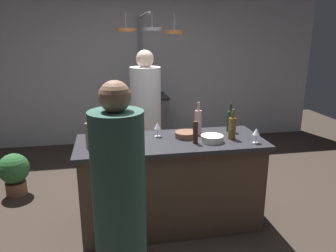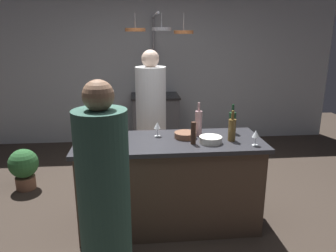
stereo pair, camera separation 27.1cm
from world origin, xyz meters
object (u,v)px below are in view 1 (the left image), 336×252
(wine_bottle_red, at_px, (121,126))
(wine_bottle_white, at_px, (89,135))
(mixing_bowl_ceramic, at_px, (212,139))
(wine_bottle_amber, at_px, (232,128))
(potted_plant, at_px, (14,172))
(stove_range, at_px, (144,121))
(wine_glass_near_right_guest, at_px, (99,128))
(bar_stool_left, at_px, (123,230))
(wine_glass_near_left_guest, at_px, (256,132))
(mixing_bowl_wooden, at_px, (186,135))
(wine_glass_by_chef, at_px, (157,126))
(wine_bottle_rose, at_px, (198,122))
(guest_left, at_px, (120,213))
(pepper_mill, at_px, (195,132))
(chef, at_px, (146,127))
(wine_bottle_green, at_px, (230,121))

(wine_bottle_red, bearing_deg, wine_bottle_white, -133.83)
(mixing_bowl_ceramic, bearing_deg, wine_bottle_amber, 13.36)
(potted_plant, xyz_separation_m, wine_bottle_white, (0.97, -1.04, 0.73))
(stove_range, relative_size, wine_glass_near_right_guest, 6.10)
(wine_bottle_amber, bearing_deg, bar_stool_left, -153.19)
(stove_range, bearing_deg, wine_glass_near_left_guest, -74.10)
(wine_bottle_white, height_order, mixing_bowl_wooden, wine_bottle_white)
(wine_glass_by_chef, bearing_deg, potted_plant, 153.21)
(stove_range, height_order, bar_stool_left, stove_range)
(wine_bottle_rose, distance_m, wine_glass_by_chef, 0.41)
(stove_range, relative_size, wine_bottle_white, 2.81)
(wine_bottle_red, bearing_deg, potted_plant, 149.64)
(wine_bottle_rose, distance_m, wine_glass_near_right_guest, 0.98)
(mixing_bowl_ceramic, bearing_deg, guest_left, -135.85)
(mixing_bowl_ceramic, bearing_deg, bar_stool_left, -150.28)
(guest_left, xyz_separation_m, pepper_mill, (0.74, 0.87, 0.25))
(pepper_mill, height_order, wine_bottle_rose, wine_bottle_rose)
(wine_bottle_white, bearing_deg, guest_left, -76.40)
(stove_range, relative_size, wine_glass_by_chef, 6.10)
(bar_stool_left, distance_m, pepper_mill, 1.07)
(pepper_mill, bearing_deg, wine_glass_near_left_guest, -10.47)
(stove_range, relative_size, guest_left, 0.55)
(guest_left, xyz_separation_m, wine_glass_near_right_guest, (-0.14, 1.20, 0.25))
(chef, xyz_separation_m, wine_glass_by_chef, (0.03, -0.75, 0.21))
(chef, distance_m, wine_bottle_green, 1.09)
(pepper_mill, relative_size, mixing_bowl_ceramic, 0.99)
(wine_bottle_amber, relative_size, wine_glass_by_chef, 2.01)
(wine_bottle_white, height_order, wine_bottle_green, wine_bottle_white)
(mixing_bowl_ceramic, bearing_deg, wine_glass_by_chef, 152.52)
(pepper_mill, height_order, wine_bottle_green, wine_bottle_green)
(pepper_mill, xyz_separation_m, wine_bottle_amber, (0.38, 0.06, 0.01))
(wine_glass_by_chef, bearing_deg, pepper_mill, -39.49)
(wine_bottle_rose, height_order, wine_glass_near_left_guest, wine_bottle_rose)
(bar_stool_left, bearing_deg, wine_glass_near_right_guest, 101.50)
(wine_bottle_rose, height_order, wine_bottle_red, wine_bottle_rose)
(stove_range, xyz_separation_m, bar_stool_left, (-0.51, -3.07, -0.07))
(wine_glass_by_chef, bearing_deg, guest_left, -110.53)
(potted_plant, xyz_separation_m, mixing_bowl_ceramic, (2.10, -1.07, 0.63))
(guest_left, xyz_separation_m, wine_glass_near_left_guest, (1.30, 0.77, 0.25))
(wine_bottle_amber, relative_size, wine_glass_near_right_guest, 2.01)
(stove_range, distance_m, wine_bottle_rose, 2.41)
(potted_plant, height_order, wine_bottle_white, wine_bottle_white)
(wine_glass_by_chef, height_order, mixing_bowl_ceramic, wine_glass_by_chef)
(wine_bottle_red, xyz_separation_m, mixing_bowl_ceramic, (0.84, -0.33, -0.08))
(wine_bottle_red, relative_size, wine_glass_by_chef, 2.00)
(guest_left, bearing_deg, wine_bottle_white, 103.60)
(stove_range, bearing_deg, potted_plant, -138.96)
(wine_bottle_rose, distance_m, mixing_bowl_wooden, 0.19)
(wine_bottle_white, relative_size, wine_glass_near_right_guest, 2.17)
(guest_left, distance_m, wine_bottle_red, 1.24)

